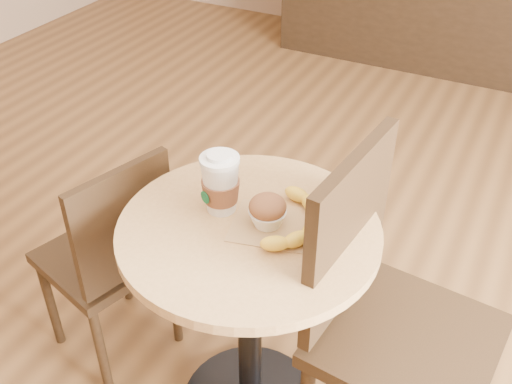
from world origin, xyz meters
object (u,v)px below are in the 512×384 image
Objects in this scene: chair_left at (112,255)px; banana at (297,221)px; cafe_table at (249,290)px; coffee_cup at (221,185)px; chair_right at (385,315)px; muffin at (268,211)px.

chair_left reaches higher than banana.
coffee_cup is (-0.10, 0.03, 0.30)m from cafe_table.
cafe_table is 0.50m from chair_left.
coffee_cup is at bearing -179.72° from banana.
chair_right is 5.81× the size of coffee_cup.
banana is (0.11, 0.05, 0.25)m from cafe_table.
cafe_table is 0.93× the size of chair_left.
muffin is at bearing 108.15° from chair_left.
chair_left is 0.87m from chair_right.
chair_left is 0.82× the size of chair_right.
cafe_table is 2.67× the size of banana.
banana is at bearing 110.33° from chair_left.
muffin is (0.14, -0.01, -0.03)m from coffee_cup.
chair_right reaches higher than muffin.
chair_right is at bearing 27.55° from coffee_cup.
coffee_cup is at bearing 177.07° from muffin.
chair_right is (0.36, 0.06, 0.02)m from cafe_table.
muffin is (0.54, 0.02, 0.35)m from chair_left.
cafe_table is 0.37m from chair_right.
banana is at bearing 28.78° from coffee_cup.
chair_right is 3.53× the size of banana.
banana is at bearing 19.83° from muffin.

